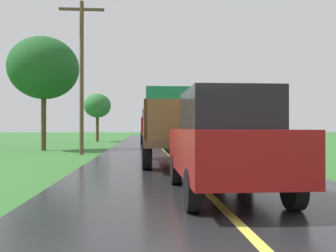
# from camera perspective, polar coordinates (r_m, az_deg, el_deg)

# --- Properties ---
(banana_truck_near) EXTENTS (2.38, 5.82, 2.80)m
(banana_truck_near) POSITION_cam_1_polar(r_m,az_deg,el_deg) (12.93, 1.09, 0.31)
(banana_truck_near) COLOR #2D2D30
(banana_truck_near) RESTS_ON road_surface
(banana_truck_far) EXTENTS (2.38, 5.81, 2.80)m
(banana_truck_far) POSITION_cam_1_polar(r_m,az_deg,el_deg) (28.85, -2.12, 0.01)
(banana_truck_far) COLOR #2D2D30
(banana_truck_far) RESTS_ON road_surface
(utility_pole_roadside) EXTENTS (2.21, 0.20, 7.57)m
(utility_pole_roadside) POSITION_cam_1_polar(r_m,az_deg,el_deg) (17.99, -13.86, 8.63)
(utility_pole_roadside) COLOR brown
(utility_pole_roadside) RESTS_ON ground
(roadside_tree_near_left) EXTENTS (4.03, 4.03, 6.62)m
(roadside_tree_near_left) POSITION_cam_1_polar(r_m,az_deg,el_deg) (21.93, -19.55, 8.84)
(roadside_tree_near_left) COLOR #4C3823
(roadside_tree_near_left) RESTS_ON ground
(roadside_tree_mid_right) EXTENTS (2.58, 2.58, 4.63)m
(roadside_tree_mid_right) POSITION_cam_1_polar(r_m,az_deg,el_deg) (34.57, -11.40, 3.24)
(roadside_tree_mid_right) COLOR #4C3823
(roadside_tree_mid_right) RESTS_ON ground
(following_car) EXTENTS (1.74, 4.10, 1.92)m
(following_car) POSITION_cam_1_polar(r_m,az_deg,el_deg) (6.53, 9.15, -2.49)
(following_car) COLOR maroon
(following_car) RESTS_ON road_surface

